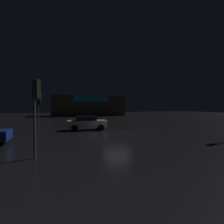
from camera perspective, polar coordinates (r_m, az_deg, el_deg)
The scene contains 5 objects.
ground_plane at distance 18.40m, azimuth 1.55°, elevation -6.31°, with size 120.00×120.00×0.00m, color black.
store_building at distance 51.91m, azimuth -7.35°, elevation 1.92°, with size 19.33×7.50×5.40m.
traffic_signal_main at distance 10.11m, azimuth -22.12°, elevation 3.67°, with size 0.42×0.42×3.94m.
traffic_signal_cross_left at distance 23.49m, azimuth -21.31°, elevation 2.39°, with size 0.43×0.41×3.78m.
car_near at distance 20.55m, azimuth -7.69°, elevation -3.23°, with size 4.29×2.17×1.51m.
Camera 1 is at (-6.40, -17.05, 2.60)m, focal length 29.98 mm.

